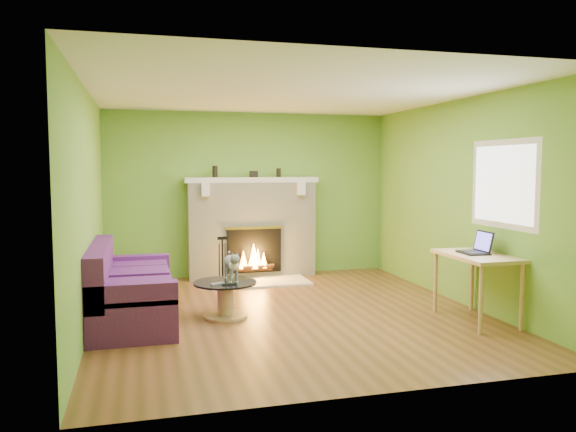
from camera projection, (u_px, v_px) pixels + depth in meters
name	position (u px, v px, depth m)	size (l,w,h in m)	color
floor	(290.00, 313.00, 6.70)	(5.00, 5.00, 0.00)	brown
ceiling	(290.00, 92.00, 6.48)	(5.00, 5.00, 0.00)	white
wall_back	(250.00, 195.00, 9.00)	(5.00, 5.00, 0.00)	#649731
wall_front	(376.00, 226.00, 4.18)	(5.00, 5.00, 0.00)	#649731
wall_left	(87.00, 208.00, 6.02)	(5.00, 5.00, 0.00)	#649731
wall_right	(460.00, 202.00, 7.16)	(5.00, 5.00, 0.00)	#649731
window_frame	(504.00, 184.00, 6.27)	(1.20, 1.20, 0.00)	silver
window_pane	(503.00, 184.00, 6.27)	(1.06, 1.06, 0.00)	white
fireplace	(252.00, 228.00, 8.87)	(2.10, 0.46, 1.58)	beige
hearth	(259.00, 282.00, 8.44)	(1.50, 0.75, 0.03)	beige
mantel	(252.00, 180.00, 8.78)	(2.10, 0.28, 0.08)	silver
sofa	(128.00, 291.00, 6.33)	(0.89, 1.96, 0.88)	#441757
coffee_table	(225.00, 297.00, 6.51)	(0.73, 0.73, 0.41)	tan
desk	(477.00, 262.00, 6.30)	(0.60, 1.03, 0.76)	tan
cat	(231.00, 266.00, 6.55)	(0.21, 0.57, 0.35)	#5C5C60
remote_silver	(218.00, 284.00, 6.35)	(0.17, 0.04, 0.02)	gray
remote_black	(229.00, 284.00, 6.33)	(0.16, 0.04, 0.02)	black
laptop	(473.00, 242.00, 6.33)	(0.30, 0.34, 0.26)	black
fire_tools	(222.00, 259.00, 8.42)	(0.18, 0.18, 0.68)	black
mantel_vase_left	(215.00, 172.00, 8.65)	(0.08, 0.08, 0.18)	black
mantel_vase_right	(279.00, 173.00, 8.91)	(0.07, 0.07, 0.14)	black
mantel_box	(254.00, 174.00, 8.81)	(0.12, 0.08, 0.10)	black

